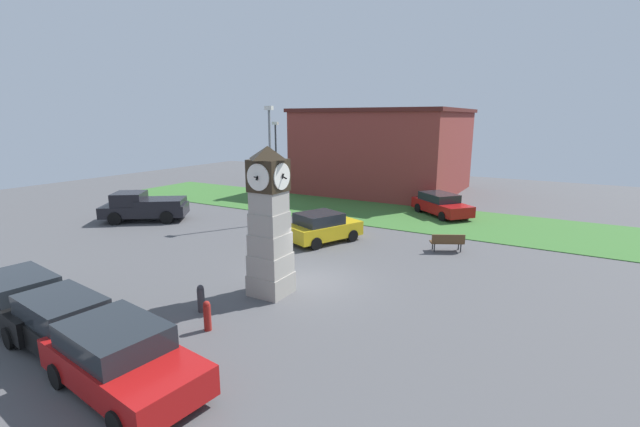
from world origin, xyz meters
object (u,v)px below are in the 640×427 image
Objects in this scene: bollard_near_tower at (201,298)px; street_lamp_near_road at (270,158)px; pickup_truck at (144,206)px; car_silver_hatch at (322,227)px; street_lamp_far_side at (276,153)px; car_near_tower at (67,324)px; car_navy_sedan at (23,299)px; bollard_mid_row at (207,315)px; clock_tower at (270,226)px; car_by_building at (122,358)px; bench at (447,241)px; car_far_lot at (441,204)px.

street_lamp_near_road is at bearing 115.48° from bollard_near_tower.
car_silver_hatch is at bearing 7.29° from pickup_truck.
pickup_truck is at bearing -99.58° from street_lamp_far_side.
car_near_tower is (-1.43, -3.66, 0.29)m from bollard_near_tower.
car_navy_sedan is (-4.36, -3.39, 0.30)m from bollard_near_tower.
bollard_mid_row is at bearing -59.38° from street_lamp_far_side.
clock_tower is 15.02m from pickup_truck.
car_silver_hatch is 0.71× the size of street_lamp_far_side.
clock_tower reaches higher than car_by_building.
clock_tower is 3.92m from bollard_mid_row.
bench is at bearing 14.61° from car_silver_hatch.
bollard_near_tower is 0.16× the size of street_lamp_far_side.
clock_tower reaches higher than car_navy_sedan.
street_lamp_near_road is at bearing -56.03° from street_lamp_far_side.
clock_tower is 6.86m from car_near_tower.
street_lamp_near_road reaches higher than car_navy_sedan.
car_silver_hatch is (-2.13, 13.37, -0.01)m from car_by_building.
car_by_building is at bearing -39.53° from pickup_truck.
car_far_lot is at bearing 80.51° from bollard_near_tower.
car_near_tower reaches higher than bench.
car_near_tower is 16.19m from bench.
car_navy_sedan is 15.03m from street_lamp_near_road.
car_near_tower is (2.93, -0.26, -0.00)m from car_navy_sedan.
bench is 11.44m from street_lamp_near_road.
car_navy_sedan is at bearing -108.68° from car_far_lot.
car_by_building is 0.66× the size of street_lamp_near_road.
car_near_tower is at bearing 173.03° from car_by_building.
car_navy_sedan is 14.03m from pickup_truck.
car_silver_hatch is at bearing -165.39° from bench.
car_by_building is (0.37, -6.47, -1.78)m from clock_tower.
bollard_near_tower is 0.20× the size of car_by_building.
car_far_lot is (2.01, 19.62, 0.28)m from bollard_mid_row.
car_navy_sedan is 1.08× the size of car_silver_hatch.
bollard_mid_row is at bearing 96.38° from car_by_building.
bollard_near_tower is 0.58× the size of bench.
car_silver_hatch reaches higher than bollard_mid_row.
car_silver_hatch reaches higher than bollard_near_tower.
car_by_building reaches higher than car_silver_hatch.
clock_tower reaches higher than pickup_truck.
pickup_truck is 12.07m from street_lamp_far_side.
car_by_building is at bearing -65.85° from street_lamp_near_road.
bench is (4.04, 14.97, -0.29)m from car_by_building.
street_lamp_far_side is at bearing 125.23° from clock_tower.
street_lamp_near_road is (-6.49, 12.09, 3.58)m from bollard_mid_row.
car_by_building reaches higher than bench.
street_lamp_far_side is at bearing 120.62° from bollard_mid_row.
pickup_truck is 0.75× the size of street_lamp_near_road.
clock_tower is 8.21m from car_navy_sedan.
car_silver_hatch is 6.37m from bench.
bollard_mid_row is at bearing -110.40° from bench.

